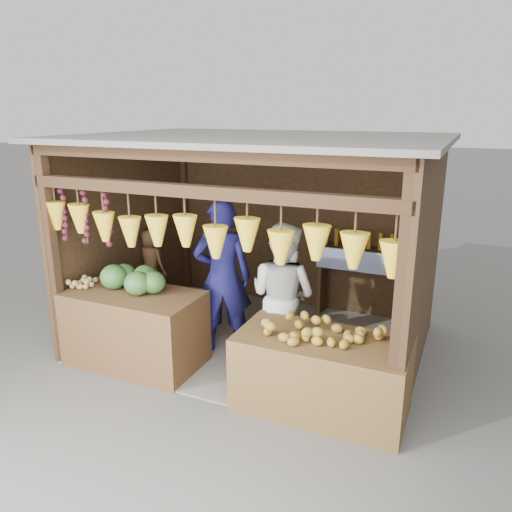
# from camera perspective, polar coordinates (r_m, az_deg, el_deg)

# --- Properties ---
(ground) EXTENTS (80.00, 80.00, 0.00)m
(ground) POSITION_cam_1_polar(r_m,az_deg,el_deg) (6.68, 0.21, -9.77)
(ground) COLOR #514F49
(ground) RESTS_ON ground
(stall_structure) EXTENTS (4.30, 3.30, 2.66)m
(stall_structure) POSITION_cam_1_polar(r_m,az_deg,el_deg) (6.11, -0.22, 4.29)
(stall_structure) COLOR slate
(stall_structure) RESTS_ON ground
(back_shelf) EXTENTS (1.25, 0.32, 1.32)m
(back_shelf) POSITION_cam_1_polar(r_m,az_deg,el_deg) (7.22, 12.03, -0.69)
(back_shelf) COLOR #382314
(back_shelf) RESTS_ON ground
(counter_left) EXTENTS (1.58, 0.85, 0.90)m
(counter_left) POSITION_cam_1_polar(r_m,az_deg,el_deg) (6.16, -13.62, -8.01)
(counter_left) COLOR #472E17
(counter_left) RESTS_ON ground
(counter_right) EXTENTS (1.70, 0.85, 0.78)m
(counter_right) POSITION_cam_1_polar(r_m,az_deg,el_deg) (5.19, 7.45, -13.20)
(counter_right) COLOR #4D3519
(counter_right) RESTS_ON ground
(stool) EXTENTS (0.35, 0.35, 0.33)m
(stool) POSITION_cam_1_polar(r_m,az_deg,el_deg) (7.64, -11.60, -5.35)
(stool) COLOR black
(stool) RESTS_ON ground
(man_standing) EXTENTS (0.83, 0.71, 1.94)m
(man_standing) POSITION_cam_1_polar(r_m,az_deg,el_deg) (6.12, -3.83, -2.50)
(man_standing) COLOR #131348
(man_standing) RESTS_ON ground
(woman_standing) EXTENTS (0.99, 0.85, 1.75)m
(woman_standing) POSITION_cam_1_polar(r_m,az_deg,el_deg) (5.80, 3.07, -4.58)
(woman_standing) COLOR silver
(woman_standing) RESTS_ON ground
(vendor_seated) EXTENTS (0.53, 0.41, 0.98)m
(vendor_seated) POSITION_cam_1_polar(r_m,az_deg,el_deg) (7.43, -11.88, -0.66)
(vendor_seated) COLOR brown
(vendor_seated) RESTS_ON stool
(melon_pile) EXTENTS (1.00, 0.50, 0.32)m
(melon_pile) POSITION_cam_1_polar(r_m,az_deg,el_deg) (6.03, -13.85, -2.37)
(melon_pile) COLOR #144B15
(melon_pile) RESTS_ON counter_left
(tanfruit_pile) EXTENTS (0.34, 0.40, 0.13)m
(tanfruit_pile) POSITION_cam_1_polar(r_m,az_deg,el_deg) (6.37, -19.03, -2.70)
(tanfruit_pile) COLOR #9B7B47
(tanfruit_pile) RESTS_ON counter_left
(mango_pile) EXTENTS (1.40, 0.64, 0.22)m
(mango_pile) POSITION_cam_1_polar(r_m,az_deg,el_deg) (4.96, 7.87, -8.23)
(mango_pile) COLOR #B75F18
(mango_pile) RESTS_ON counter_right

